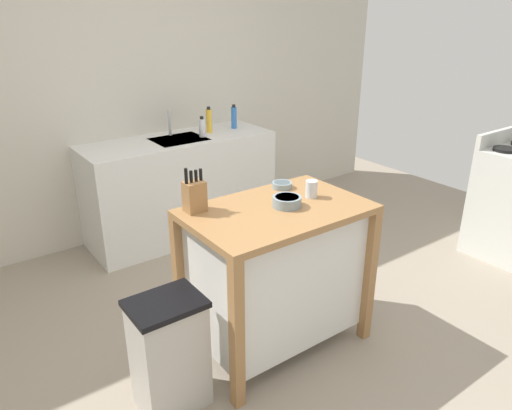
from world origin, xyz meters
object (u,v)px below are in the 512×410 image
at_px(drinking_cup, 311,189).
at_px(bottle_spray_cleaner, 234,117).
at_px(knife_block, 195,196).
at_px(sink_faucet, 170,123).
at_px(bottle_dish_soap, 202,127).
at_px(bottle_hand_soap, 209,121).
at_px(kitchen_island, 276,270).
at_px(bowl_ceramic_small, 287,201).
at_px(bowl_ceramic_wide, 282,185).
at_px(trash_bin, 169,354).

bearing_deg(drinking_cup, bottle_spray_cleaner, 70.67).
distance_m(knife_block, sink_faucet, 1.76).
bearing_deg(drinking_cup, sink_faucet, 89.74).
xyz_separation_m(bottle_dish_soap, bottle_hand_soap, (0.13, 0.10, 0.03)).
distance_m(bottle_dish_soap, bottle_hand_soap, 0.16).
bearing_deg(bottle_hand_soap, kitchen_island, -109.12).
bearing_deg(bottle_spray_cleaner, bowl_ceramic_small, -114.83).
relative_size(knife_block, bottle_spray_cleaner, 1.16).
height_order(bowl_ceramic_wide, bottle_spray_cleaner, bottle_spray_cleaner).
xyz_separation_m(knife_block, drinking_cup, (0.66, -0.22, -0.04)).
bearing_deg(drinking_cup, bowl_ceramic_wide, 100.82).
relative_size(knife_block, bowl_ceramic_small, 1.56).
relative_size(kitchen_island, trash_bin, 1.62).
relative_size(bowl_ceramic_wide, bottle_hand_soap, 0.53).
bearing_deg(bottle_hand_soap, bowl_ceramic_wide, -104.18).
bearing_deg(drinking_cup, bowl_ceramic_small, -172.84).
height_order(drinking_cup, bottle_spray_cleaner, bottle_spray_cleaner).
relative_size(kitchen_island, bowl_ceramic_small, 6.27).
height_order(bowl_ceramic_small, trash_bin, bowl_ceramic_small).
relative_size(bowl_ceramic_wide, bottle_dish_soap, 0.69).
bearing_deg(kitchen_island, bottle_dish_soap, 73.87).
height_order(knife_block, bowl_ceramic_wide, knife_block).
bearing_deg(bottle_dish_soap, bowl_ceramic_wide, -100.16).
xyz_separation_m(kitchen_island, knife_block, (-0.39, 0.23, 0.49)).
height_order(knife_block, drinking_cup, knife_block).
xyz_separation_m(bowl_ceramic_small, sink_faucet, (0.21, 1.87, 0.07)).
height_order(kitchen_island, bowl_ceramic_small, bowl_ceramic_small).
bearing_deg(trash_bin, sink_faucet, 62.19).
height_order(kitchen_island, bottle_spray_cleaner, bottle_spray_cleaner).
bearing_deg(bottle_dish_soap, drinking_cup, -97.36).
relative_size(kitchen_island, bowl_ceramic_wide, 8.33).
xyz_separation_m(kitchen_island, bowl_ceramic_small, (0.06, -0.01, 0.43)).
bearing_deg(knife_block, bottle_dish_soap, 58.52).
relative_size(sink_faucet, bottle_hand_soap, 0.95).
xyz_separation_m(bowl_ceramic_small, drinking_cup, (0.21, 0.03, 0.02)).
distance_m(sink_faucet, bottle_spray_cleaner, 0.61).
xyz_separation_m(bowl_ceramic_wide, bottle_dish_soap, (0.25, 1.41, 0.05)).
xyz_separation_m(bowl_ceramic_small, trash_bin, (-0.81, -0.07, -0.62)).
xyz_separation_m(drinking_cup, bottle_spray_cleaner, (0.61, 1.73, 0.04)).
relative_size(drinking_cup, bottle_hand_soap, 0.44).
distance_m(drinking_cup, bottle_hand_soap, 1.76).
bearing_deg(bowl_ceramic_wide, bottle_spray_cleaner, 66.74).
xyz_separation_m(trash_bin, bottle_dish_soap, (1.23, 1.73, 0.66)).
distance_m(bowl_ceramic_wide, drinking_cup, 0.23).
bearing_deg(drinking_cup, knife_block, 161.66).
xyz_separation_m(kitchen_island, sink_faucet, (0.27, 1.85, 0.50)).
relative_size(bowl_ceramic_small, bottle_dish_soap, 0.91).
distance_m(drinking_cup, bottle_dish_soap, 1.65).
bearing_deg(trash_bin, bottle_hand_soap, 53.46).
bearing_deg(bottle_spray_cleaner, bottle_dish_soap, -165.86).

